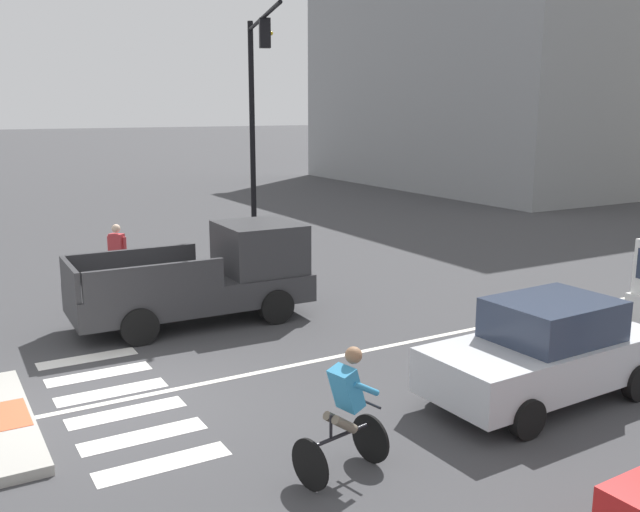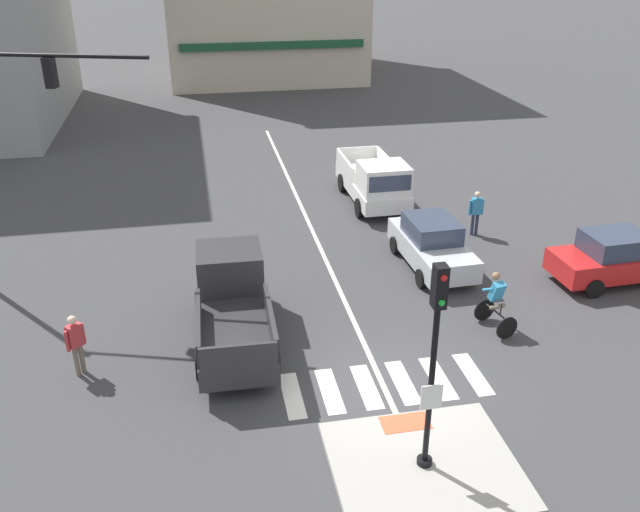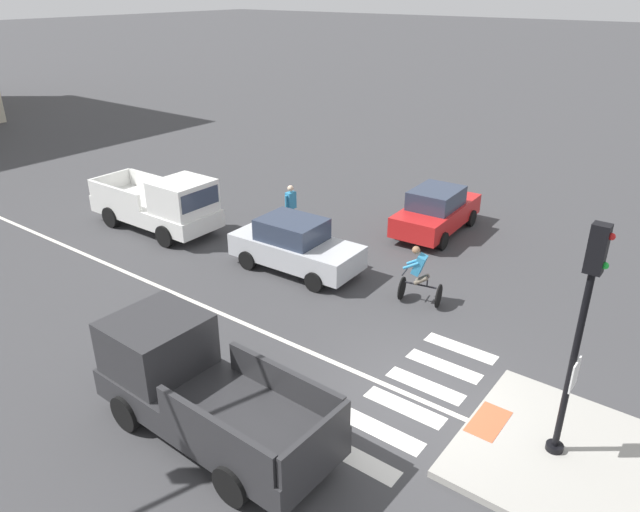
# 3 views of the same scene
# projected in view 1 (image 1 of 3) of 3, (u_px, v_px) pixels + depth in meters

# --- Properties ---
(ground_plane) EXTENTS (300.00, 300.00, 0.00)m
(ground_plane) POSITION_uv_depth(u_px,v_px,m) (113.00, 403.00, 11.21)
(ground_plane) COLOR #3D3D3F
(tactile_pad_front) EXTENTS (1.10, 0.60, 0.01)m
(tactile_pad_front) POSITION_uv_depth(u_px,v_px,m) (7.00, 415.00, 10.42)
(tactile_pad_front) COLOR #DB5B38
(tactile_pad_front) RESTS_ON traffic_island
(crosswalk_stripe_a) EXTENTS (0.44, 1.80, 0.01)m
(crosswalk_stripe_a) POSITION_uv_depth(u_px,v_px,m) (87.00, 358.00, 13.20)
(crosswalk_stripe_a) COLOR silver
(crosswalk_stripe_a) RESTS_ON ground
(crosswalk_stripe_b) EXTENTS (0.44, 1.80, 0.01)m
(crosswalk_stripe_b) POSITION_uv_depth(u_px,v_px,m) (99.00, 374.00, 12.42)
(crosswalk_stripe_b) COLOR silver
(crosswalk_stripe_b) RESTS_ON ground
(crosswalk_stripe_c) EXTENTS (0.44, 1.80, 0.01)m
(crosswalk_stripe_c) POSITION_uv_depth(u_px,v_px,m) (112.00, 392.00, 11.64)
(crosswalk_stripe_c) COLOR silver
(crosswalk_stripe_c) RESTS_ON ground
(crosswalk_stripe_d) EXTENTS (0.44, 1.80, 0.01)m
(crosswalk_stripe_d) POSITION_uv_depth(u_px,v_px,m) (126.00, 412.00, 10.86)
(crosswalk_stripe_d) COLOR silver
(crosswalk_stripe_d) RESTS_ON ground
(crosswalk_stripe_e) EXTENTS (0.44, 1.80, 0.01)m
(crosswalk_stripe_e) POSITION_uv_depth(u_px,v_px,m) (143.00, 436.00, 10.09)
(crosswalk_stripe_e) COLOR silver
(crosswalk_stripe_e) RESTS_ON ground
(crosswalk_stripe_f) EXTENTS (0.44, 1.80, 0.01)m
(crosswalk_stripe_f) POSITION_uv_depth(u_px,v_px,m) (163.00, 464.00, 9.31)
(crosswalk_stripe_f) COLOR silver
(crosswalk_stripe_f) RESTS_ON ground
(lane_centre_line) EXTENTS (0.14, 28.00, 0.01)m
(lane_centre_line) POSITION_uv_depth(u_px,v_px,m) (554.00, 313.00, 16.13)
(lane_centre_line) COLOR silver
(lane_centre_line) RESTS_ON ground
(traffic_light_mast) EXTENTS (5.99, 2.02, 7.32)m
(traffic_light_mast) POSITION_uv_depth(u_px,v_px,m) (256.00, 99.00, 22.03)
(traffic_light_mast) COLOR black
(traffic_light_mast) RESTS_ON ground
(building_corner_right) EXTENTS (21.19, 16.67, 15.05)m
(building_corner_right) POSITION_uv_depth(u_px,v_px,m) (508.00, 57.00, 42.44)
(building_corner_right) COLOR gray
(building_corner_right) RESTS_ON ground
(car_silver_eastbound_mid) EXTENTS (1.96, 4.16, 1.64)m
(car_silver_eastbound_mid) POSITION_uv_depth(u_px,v_px,m) (546.00, 351.00, 11.23)
(car_silver_eastbound_mid) COLOR silver
(car_silver_eastbound_mid) RESTS_ON ground
(pickup_truck_charcoal_westbound_near) EXTENTS (2.15, 5.14, 2.08)m
(pickup_truck_charcoal_westbound_near) POSITION_uv_depth(u_px,v_px,m) (213.00, 277.00, 15.43)
(pickup_truck_charcoal_westbound_near) COLOR #2D2D30
(pickup_truck_charcoal_westbound_near) RESTS_ON ground
(cyclist) EXTENTS (0.86, 1.20, 1.68)m
(cyclist) POSITION_uv_depth(u_px,v_px,m) (345.00, 410.00, 8.89)
(cyclist) COLOR black
(cyclist) RESTS_ON ground
(pedestrian_at_curb_left) EXTENTS (0.43, 0.41, 1.67)m
(pedestrian_at_curb_left) POSITION_uv_depth(u_px,v_px,m) (117.00, 250.00, 18.22)
(pedestrian_at_curb_left) COLOR #6B6051
(pedestrian_at_curb_left) RESTS_ON ground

